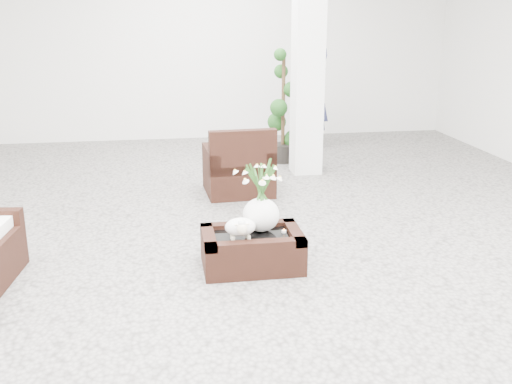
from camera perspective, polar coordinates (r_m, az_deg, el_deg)
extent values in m
plane|color=gray|center=(5.95, -0.15, -5.44)|extent=(11.00, 11.00, 0.00)
cube|color=white|center=(8.50, 5.01, 13.41)|extent=(0.40, 0.40, 3.50)
cube|color=black|center=(5.49, -0.38, -5.67)|extent=(0.90, 0.60, 0.31)
ellipsoid|color=white|center=(5.28, -1.51, -3.55)|extent=(0.28, 0.23, 0.21)
cylinder|color=white|center=(5.49, 2.68, -3.75)|extent=(0.04, 0.04, 0.03)
cube|color=black|center=(7.65, -1.71, 3.15)|extent=(0.87, 0.84, 0.89)
imported|color=navy|center=(10.31, 5.72, 8.98)|extent=(0.48, 0.67, 1.70)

